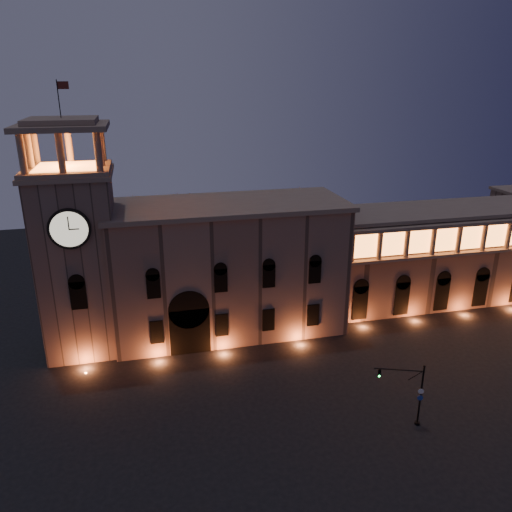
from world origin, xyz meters
The scene contains 5 objects.
ground centered at (0.00, 0.00, 0.00)m, with size 160.00×160.00×0.00m, color black.
government_building centered at (-2.08, 21.93, 8.77)m, with size 30.80×12.80×17.60m.
clock_tower centered at (-20.50, 20.98, 12.50)m, with size 9.80×9.80×32.40m.
colonnade_wing centered at (32.00, 23.92, 7.33)m, with size 40.60×11.50×14.50m.
traffic_light centered at (11.61, -2.60, 3.57)m, with size 4.69×1.93×6.79m.
Camera 1 is at (-12.73, -39.19, 32.48)m, focal length 35.00 mm.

